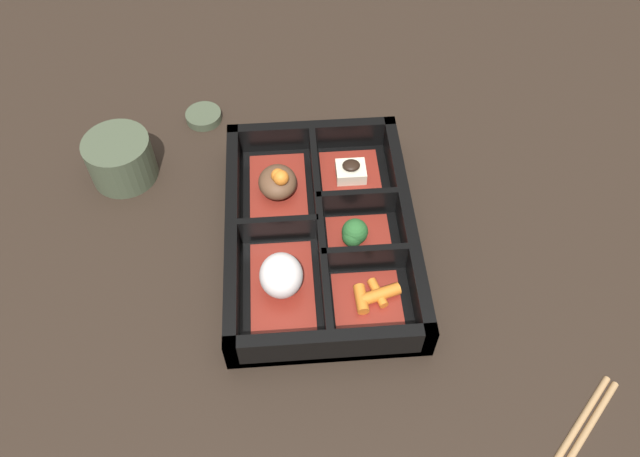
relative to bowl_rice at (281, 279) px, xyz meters
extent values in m
plane|color=black|center=(0.07, -0.05, -0.03)|extent=(3.00, 3.00, 0.00)
cube|color=black|center=(0.07, -0.05, -0.03)|extent=(0.31, 0.22, 0.01)
cube|color=black|center=(0.07, -0.15, -0.01)|extent=(0.31, 0.01, 0.05)
cube|color=black|center=(0.07, 0.05, -0.01)|extent=(0.31, 0.01, 0.05)
cube|color=black|center=(-0.08, -0.05, -0.01)|extent=(0.01, 0.22, 0.05)
cube|color=black|center=(0.22, -0.05, -0.01)|extent=(0.01, 0.22, 0.05)
cube|color=black|center=(0.07, -0.05, -0.01)|extent=(0.29, 0.01, 0.05)
cube|color=black|center=(0.02, -0.09, -0.01)|extent=(0.01, 0.10, 0.05)
cube|color=black|center=(0.10, -0.09, -0.01)|extent=(0.01, 0.10, 0.05)
cube|color=black|center=(0.07, 0.00, -0.01)|extent=(0.01, 0.09, 0.05)
cube|color=maroon|center=(0.00, 0.00, -0.02)|extent=(0.12, 0.07, 0.01)
ellipsoid|color=silver|center=(0.00, 0.00, 0.01)|extent=(0.05, 0.05, 0.05)
cube|color=maroon|center=(0.14, 0.00, -0.02)|extent=(0.12, 0.07, 0.01)
ellipsoid|color=brown|center=(0.14, 0.00, 0.00)|extent=(0.05, 0.05, 0.03)
sphere|color=orange|center=(0.14, 0.00, 0.02)|extent=(0.02, 0.02, 0.02)
sphere|color=orange|center=(0.13, 0.00, 0.02)|extent=(0.02, 0.02, 0.02)
cube|color=maroon|center=(-0.02, -0.09, -0.02)|extent=(0.07, 0.07, 0.01)
cylinder|color=orange|center=(-0.02, -0.08, -0.01)|extent=(0.03, 0.01, 0.01)
cylinder|color=orange|center=(-0.02, -0.11, -0.01)|extent=(0.03, 0.05, 0.01)
cylinder|color=orange|center=(-0.02, -0.10, -0.01)|extent=(0.04, 0.02, 0.01)
cube|color=maroon|center=(0.06, -0.09, -0.02)|extent=(0.06, 0.07, 0.01)
sphere|color=#265B28|center=(0.06, -0.09, 0.00)|extent=(0.03, 0.03, 0.03)
sphere|color=#265B28|center=(0.05, -0.08, 0.00)|extent=(0.03, 0.03, 0.03)
sphere|color=#265B28|center=(0.06, -0.09, 0.00)|extent=(0.03, 0.03, 0.03)
cube|color=maroon|center=(0.16, -0.09, -0.02)|extent=(0.09, 0.07, 0.01)
cube|color=beige|center=(0.16, -0.09, -0.01)|extent=(0.03, 0.04, 0.02)
ellipsoid|color=black|center=(0.16, -0.09, 0.00)|extent=(0.02, 0.02, 0.01)
cylinder|color=#424C38|center=(0.19, 0.20, 0.00)|extent=(0.08, 0.08, 0.06)
cylinder|color=#597A38|center=(0.19, 0.20, 0.02)|extent=(0.07, 0.07, 0.01)
cylinder|color=#424C38|center=(0.29, 0.10, -0.03)|extent=(0.05, 0.05, 0.01)
cylinder|color=black|center=(0.29, 0.10, -0.02)|extent=(0.03, 0.03, 0.00)
camera|label=1|loc=(-0.36, -0.02, 0.58)|focal=35.00mm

